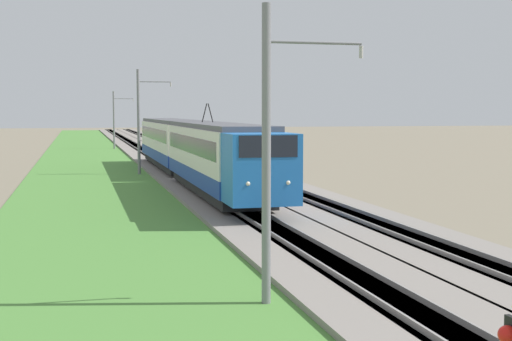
# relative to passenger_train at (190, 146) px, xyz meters

# --- Properties ---
(ballast_main) EXTENTS (240.00, 4.40, 0.30)m
(ballast_main) POSITION_rel_passenger_train_xyz_m (11.16, 0.00, -2.31)
(ballast_main) COLOR gray
(ballast_main) RESTS_ON ground
(ballast_adjacent) EXTENTS (240.00, 4.40, 0.30)m
(ballast_adjacent) POSITION_rel_passenger_train_xyz_m (11.16, -4.28, -2.31)
(ballast_adjacent) COLOR gray
(ballast_adjacent) RESTS_ON ground
(track_main) EXTENTS (240.00, 1.57, 0.45)m
(track_main) POSITION_rel_passenger_train_xyz_m (11.16, 0.00, -2.30)
(track_main) COLOR #4C4238
(track_main) RESTS_ON ground
(track_adjacent) EXTENTS (240.00, 1.57, 0.45)m
(track_adjacent) POSITION_rel_passenger_train_xyz_m (11.16, -4.28, -2.30)
(track_adjacent) COLOR #4C4238
(track_adjacent) RESTS_ON ground
(grass_verge) EXTENTS (240.00, 11.07, 0.12)m
(grass_verge) POSITION_rel_passenger_train_xyz_m (11.16, 5.36, -2.40)
(grass_verge) COLOR #4C8438
(grass_verge) RESTS_ON ground
(passenger_train) EXTENTS (39.42, 3.00, 5.22)m
(passenger_train) POSITION_rel_passenger_train_xyz_m (0.00, 0.00, 0.00)
(passenger_train) COLOR blue
(passenger_train) RESTS_ON ground
(catenary_mast_near) EXTENTS (0.22, 2.56, 7.33)m
(catenary_mast_near) POSITION_rel_passenger_train_xyz_m (-30.39, 2.79, 1.34)
(catenary_mast_near) COLOR slate
(catenary_mast_near) RESTS_ON ground
(catenary_mast_mid) EXTENTS (0.22, 2.56, 7.84)m
(catenary_mast_mid) POSITION_rel_passenger_train_xyz_m (6.30, 2.79, 1.60)
(catenary_mast_mid) COLOR slate
(catenary_mast_mid) RESTS_ON ground
(catenary_mast_far) EXTENTS (0.22, 2.56, 7.21)m
(catenary_mast_far) POSITION_rel_passenger_train_xyz_m (42.99, 2.79, 1.28)
(catenary_mast_far) COLOR slate
(catenary_mast_far) RESTS_ON ground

